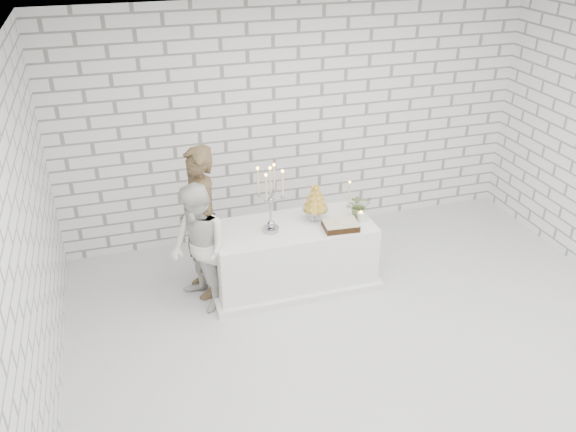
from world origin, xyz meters
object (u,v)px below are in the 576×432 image
(cake_table, at_px, (292,254))
(croquembouche, at_px, (315,202))
(bride, at_px, (199,249))
(groom, at_px, (200,223))
(candelabra, at_px, (270,200))

(cake_table, distance_m, croquembouche, 0.67)
(cake_table, height_order, bride, bride)
(cake_table, height_order, croquembouche, croquembouche)
(bride, bearing_deg, groom, 145.36)
(cake_table, bearing_deg, bride, -173.15)
(bride, height_order, croquembouche, bride)
(bride, relative_size, croquembouche, 3.18)
(bride, bearing_deg, candelabra, 76.45)
(groom, relative_size, croquembouche, 3.88)
(candelabra, bearing_deg, groom, 166.44)
(croquembouche, bearing_deg, cake_table, -168.48)
(groom, distance_m, croquembouche, 1.29)
(cake_table, bearing_deg, croquembouche, 11.52)
(bride, bearing_deg, cake_table, 77.48)
(groom, distance_m, bride, 0.31)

